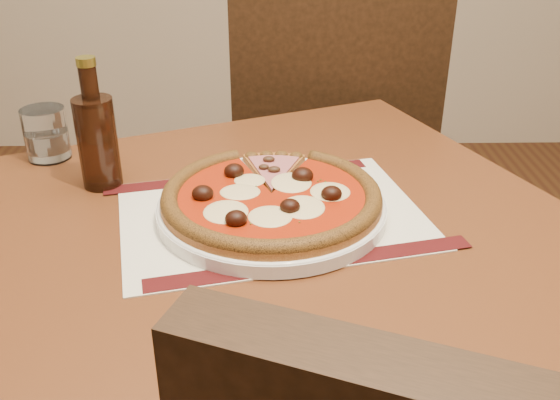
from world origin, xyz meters
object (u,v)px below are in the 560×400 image
object	(u,v)px
water_glass	(46,134)
bottle	(97,138)
chair_far	(330,154)
table	(280,289)
pizza	(272,196)
plate	(272,209)

from	to	relation	value
water_glass	bottle	size ratio (longest dim) A/B	0.44
water_glass	chair_far	bearing A→B (deg)	42.00
table	water_glass	size ratio (longest dim) A/B	12.37
water_glass	table	bearing A→B (deg)	-31.92
pizza	bottle	world-z (taller)	bottle
chair_far	bottle	distance (m)	0.74
plate	pizza	bearing A→B (deg)	-89.08
table	water_glass	bearing A→B (deg)	148.08
plate	water_glass	distance (m)	0.42
chair_far	bottle	xyz separation A→B (m)	(-0.40, -0.56, 0.27)
chair_far	pizza	xyz separation A→B (m)	(-0.15, -0.66, 0.23)
bottle	plate	bearing A→B (deg)	-21.65
pizza	water_glass	bearing A→B (deg)	150.86
table	chair_far	size ratio (longest dim) A/B	1.08
table	chair_far	xyz separation A→B (m)	(0.14, 0.69, -0.10)
water_glass	bottle	world-z (taller)	bottle
plate	water_glass	world-z (taller)	water_glass
pizza	water_glass	xyz separation A→B (m)	(-0.36, 0.20, 0.01)
chair_far	water_glass	xyz separation A→B (m)	(-0.51, -0.46, 0.24)
pizza	bottle	xyz separation A→B (m)	(-0.25, 0.10, 0.05)
plate	water_glass	bearing A→B (deg)	150.91
chair_far	water_glass	size ratio (longest dim) A/B	11.46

